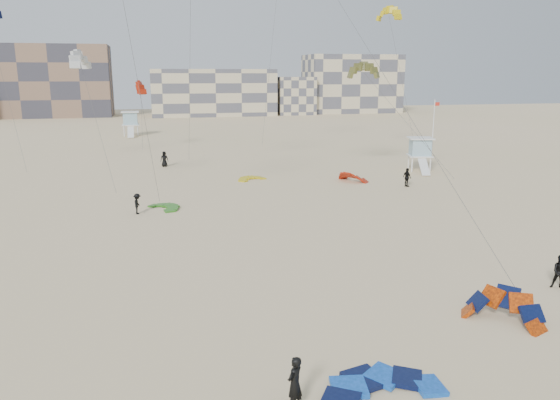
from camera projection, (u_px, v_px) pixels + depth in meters
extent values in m
plane|color=beige|center=(327.00, 361.00, 21.14)|extent=(320.00, 320.00, 0.00)
imported|color=black|center=(295.00, 384.00, 17.90)|extent=(0.82, 0.80, 1.90)
imported|color=black|center=(137.00, 204.00, 43.16)|extent=(0.73, 1.13, 1.65)
imported|color=black|center=(407.00, 177.00, 53.59)|extent=(0.71, 1.17, 1.86)
imported|color=black|center=(164.00, 159.00, 65.08)|extent=(0.91, 0.59, 1.86)
imported|color=black|center=(423.00, 149.00, 73.67)|extent=(0.82, 1.78, 1.85)
cylinder|color=#3F3F3F|center=(136.00, 73.00, 37.76)|extent=(2.35, 6.27, 19.87)
cylinder|color=#3F3F3F|center=(394.00, 91.00, 36.69)|extent=(0.82, 27.23, 17.55)
cylinder|color=#3F3F3F|center=(98.00, 126.00, 47.20)|extent=(2.68, 5.06, 10.94)
cylinder|color=#3F3F3F|center=(190.00, 72.00, 56.85)|extent=(0.26, 10.28, 20.18)
cylinder|color=#3F3F3F|center=(407.00, 123.00, 55.23)|extent=(5.95, 9.50, 10.06)
cylinder|color=#3F3F3F|center=(403.00, 84.00, 72.99)|extent=(7.14, 5.16, 17.01)
cylinder|color=#3F3F3F|center=(6.00, 91.00, 55.37)|extent=(3.04, 3.36, 16.23)
cylinder|color=#3F3F3F|center=(271.00, 57.00, 72.94)|extent=(1.91, 3.46, 24.19)
cylinder|color=#3F3F3F|center=(142.00, 119.00, 74.31)|extent=(0.11, 6.38, 7.81)
cube|color=white|center=(420.00, 156.00, 62.36)|extent=(3.18, 3.18, 0.13)
cube|color=#90B6C5|center=(420.00, 147.00, 62.13)|extent=(2.61, 2.61, 1.85)
cube|color=white|center=(421.00, 138.00, 61.91)|extent=(3.29, 3.29, 0.15)
cube|color=white|center=(430.00, 167.00, 60.19)|extent=(1.57, 2.78, 1.53)
cube|color=white|center=(131.00, 125.00, 97.24)|extent=(2.98, 2.98, 0.15)
cube|color=#90B6C5|center=(130.00, 118.00, 96.98)|extent=(2.45, 2.45, 2.11)
cube|color=white|center=(130.00, 112.00, 96.73)|extent=(3.09, 3.09, 0.17)
cube|color=white|center=(131.00, 132.00, 94.77)|extent=(1.08, 3.01, 1.75)
cylinder|color=white|center=(433.00, 135.00, 62.29)|extent=(0.10, 0.10, 8.03)
cube|color=red|center=(437.00, 104.00, 61.56)|extent=(0.60, 0.02, 0.40)
cube|color=#7F604C|center=(54.00, 81.00, 139.53)|extent=(28.00, 14.00, 18.00)
cube|color=beige|center=(212.00, 92.00, 145.30)|extent=(32.00, 16.00, 12.00)
cube|color=beige|center=(352.00, 84.00, 155.62)|extent=(26.00, 14.00, 16.00)
cube|color=beige|center=(294.00, 96.00, 148.51)|extent=(10.00, 10.00, 10.00)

